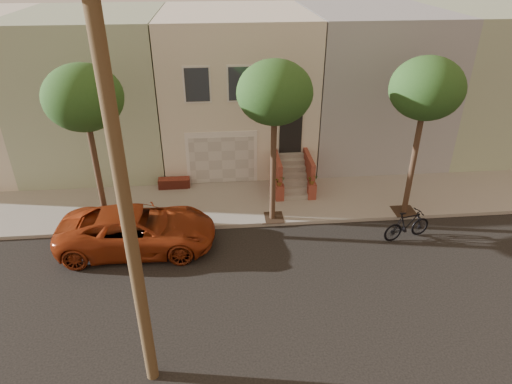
{
  "coord_description": "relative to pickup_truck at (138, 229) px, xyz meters",
  "views": [
    {
      "loc": [
        -1.07,
        -11.23,
        9.73
      ],
      "look_at": [
        0.26,
        3.0,
        1.87
      ],
      "focal_mm": 31.27,
      "sensor_mm": 36.0,
      "label": 1
    }
  ],
  "objects": [
    {
      "name": "sidewalk",
      "position": [
        4.09,
        2.78,
        -0.7
      ],
      "size": [
        40.0,
        3.7,
        0.15
      ],
      "primitive_type": "cube",
      "color": "gray",
      "rests_on": "ground"
    },
    {
      "name": "motorcycle",
      "position": [
        9.99,
        -0.34,
        -0.18
      ],
      "size": [
        2.05,
        1.03,
        1.19
      ],
      "primitive_type": "imported",
      "rotation": [
        0.0,
        0.0,
        1.82
      ],
      "color": "black",
      "rests_on": "ground"
    },
    {
      "name": "house_row",
      "position": [
        4.09,
        8.62,
        2.87
      ],
      "size": [
        33.1,
        11.7,
        7.0
      ],
      "color": "beige",
      "rests_on": "sidewalk"
    },
    {
      "name": "tree_mid",
      "position": [
        5.09,
        1.33,
        4.48
      ],
      "size": [
        2.7,
        2.57,
        6.3
      ],
      "color": "#2D2116",
      "rests_on": "sidewalk"
    },
    {
      "name": "ground",
      "position": [
        4.09,
        -2.57,
        -0.78
      ],
      "size": [
        90.0,
        90.0,
        0.0
      ],
      "primitive_type": "plane",
      "color": "black",
      "rests_on": "ground"
    },
    {
      "name": "tree_left",
      "position": [
        -1.41,
        1.33,
        4.48
      ],
      "size": [
        2.7,
        2.57,
        6.3
      ],
      "color": "#2D2116",
      "rests_on": "sidewalk"
    },
    {
      "name": "tree_right",
      "position": [
        10.59,
        1.33,
        4.48
      ],
      "size": [
        2.7,
        2.57,
        6.3
      ],
      "color": "#2D2116",
      "rests_on": "sidewalk"
    },
    {
      "name": "pickup_truck",
      "position": [
        0.0,
        0.0,
        0.0
      ],
      "size": [
        5.64,
        2.66,
        1.56
      ],
      "primitive_type": "imported",
      "rotation": [
        0.0,
        0.0,
        1.56
      ],
      "color": "maroon",
      "rests_on": "ground"
    }
  ]
}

